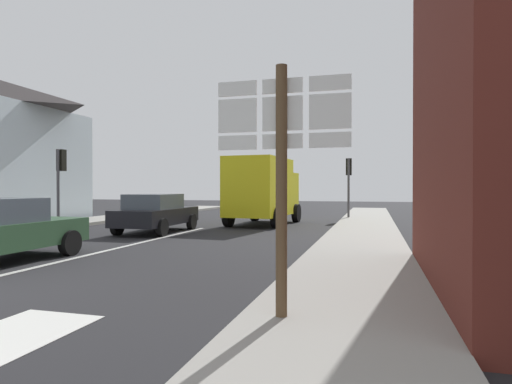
{
  "coord_description": "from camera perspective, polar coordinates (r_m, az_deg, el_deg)",
  "views": [
    {
      "loc": [
        6.98,
        -4.82,
        1.71
      ],
      "look_at": [
        2.79,
        10.39,
        1.55
      ],
      "focal_mm": 30.12,
      "sensor_mm": 36.0,
      "label": 1
    }
  ],
  "objects": [
    {
      "name": "sedan_far",
      "position": [
        16.89,
        -13.13,
        -2.67
      ],
      "size": [
        2.06,
        4.25,
        1.47
      ],
      "color": "black",
      "rests_on": "ground"
    },
    {
      "name": "ground_plane",
      "position": [
        16.47,
        -9.81,
        -5.4
      ],
      "size": [
        80.0,
        80.0,
        0.0
      ],
      "primitive_type": "plane",
      "color": "#232326"
    },
    {
      "name": "delivery_truck",
      "position": [
        19.85,
        0.94,
        0.39
      ],
      "size": [
        2.79,
        5.15,
        3.05
      ],
      "color": "yellow",
      "rests_on": "ground"
    },
    {
      "name": "route_sign_post",
      "position": [
        5.26,
        3.45,
        3.77
      ],
      "size": [
        1.66,
        0.14,
        3.2
      ],
      "color": "brown",
      "rests_on": "ground"
    },
    {
      "name": "traffic_light_far_right",
      "position": [
        23.55,
        12.22,
        2.31
      ],
      "size": [
        0.3,
        0.49,
        3.29
      ],
      "color": "#47474C",
      "rests_on": "ground"
    },
    {
      "name": "sidewalk_right",
      "position": [
        12.93,
        13.79,
        -6.74
      ],
      "size": [
        2.51,
        44.0,
        0.14
      ],
      "primitive_type": "cube",
      "color": "gray",
      "rests_on": "ground"
    },
    {
      "name": "traffic_light_near_left",
      "position": [
        19.72,
        -24.52,
        2.67
      ],
      "size": [
        0.3,
        0.49,
        3.31
      ],
      "color": "#47474C",
      "rests_on": "ground"
    },
    {
      "name": "lane_centre_stripe",
      "position": [
        12.99,
        -17.4,
        -7.0
      ],
      "size": [
        0.16,
        12.0,
        0.01
      ],
      "primitive_type": "cube",
      "color": "silver",
      "rests_on": "ground"
    }
  ]
}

